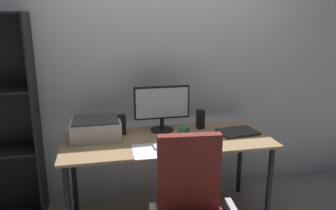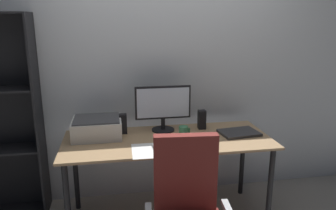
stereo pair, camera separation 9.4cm
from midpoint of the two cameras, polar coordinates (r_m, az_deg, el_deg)
The scene contains 11 objects.
back_wall at distance 3.05m, azimuth -0.82°, elevation 7.43°, with size 6.40×0.10×2.60m, color silver.
desk at distance 2.72m, azimuth 0.96°, elevation -7.51°, with size 1.70×0.70×0.74m.
monitor at distance 2.81m, azimuth 0.08°, elevation -0.10°, with size 0.48×0.20×0.40m.
keyboard at distance 2.53m, azimuth 1.76°, elevation -7.06°, with size 0.29×0.11×0.02m, color silver.
mouse at distance 2.58m, azimuth 6.65°, elevation -6.52°, with size 0.06×0.10×0.03m, color black.
coffee_mug at distance 2.69m, azimuth 3.78°, elevation -4.80°, with size 0.09×0.08×0.10m.
laptop at distance 2.87m, azimuth 13.29°, elevation -4.75°, with size 0.32×0.23×0.02m, color #2D2D30.
speaker_left at distance 2.81m, azimuth -6.94°, elevation -3.28°, with size 0.06×0.07×0.17m, color black.
speaker_right at distance 2.92m, azimuth 6.87°, elevation -2.55°, with size 0.06×0.07×0.17m, color black.
printer at distance 2.76m, azimuth -11.39°, elevation -3.89°, with size 0.40×0.34×0.16m.
paper_sheet at distance 2.45m, azimuth -2.78°, elevation -8.02°, with size 0.21×0.30×0.00m, color white.
Camera 2 is at (-0.43, -2.48, 1.69)m, focal length 34.70 mm.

